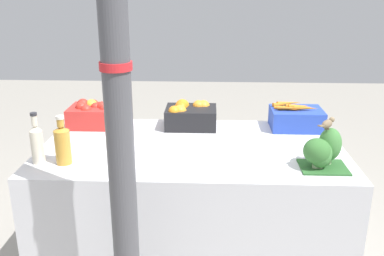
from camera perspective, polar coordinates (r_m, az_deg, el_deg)
The scene contains 9 objects.
market_table at distance 2.47m, azimuth -0.00°, elevation -10.74°, with size 1.61×0.91×0.77m, color silver.
support_pole at distance 1.55m, azimuth -9.88°, elevation 3.81°, with size 0.12×0.12×2.43m.
apple_crate at distance 2.68m, azimuth -12.94°, elevation 1.90°, with size 0.30×0.23×0.16m.
orange_crate at distance 2.59m, azimuth -0.29°, elevation 1.75°, with size 0.30×0.23×0.16m.
carrot_crate at distance 2.63m, azimuth 13.70°, elevation 1.37°, with size 0.30×0.24×0.16m.
broccoli_pile at distance 2.10m, azimuth 17.02°, elevation -2.90°, with size 0.22×0.18×0.19m.
juice_bottle_cloudy at distance 2.18m, azimuth -19.97°, elevation -1.87°, with size 0.06×0.06×0.26m.
juice_bottle_amber at distance 2.14m, azimuth -16.87°, elevation -2.03°, with size 0.08×0.08×0.24m.
sparrow_bird at distance 2.08m, azimuth 17.63°, elevation 0.58°, with size 0.10×0.11×0.05m.
Camera 1 is at (0.09, -2.15, 1.61)m, focal length 40.00 mm.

